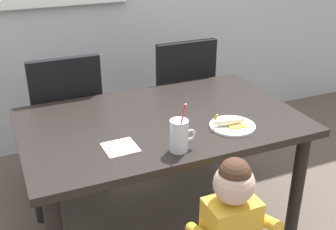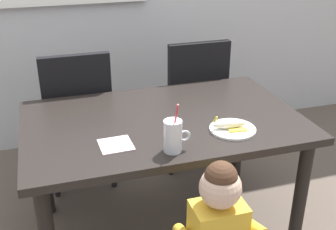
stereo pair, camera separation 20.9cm
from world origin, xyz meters
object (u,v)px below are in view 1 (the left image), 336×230
Objects in this scene: snack_plate at (232,126)px; peeled_banana at (230,121)px; dining_chair_right at (179,96)px; dining_chair_left at (66,117)px; toddler_standing at (231,224)px; paper_napkin at (120,147)px; dining_table at (162,135)px; milk_cup at (179,137)px.

peeled_banana is (-0.01, 0.01, 0.03)m from snack_plate.
dining_chair_right reaches higher than snack_plate.
dining_chair_left is 4.17× the size of snack_plate.
paper_napkin is (-0.33, 0.45, 0.21)m from toddler_standing.
paper_napkin is at bearing 126.25° from toddler_standing.
dining_table is 0.38m from peeled_banana.
snack_plate is (0.34, 0.11, -0.06)m from milk_cup.
dining_table is 5.85× the size of milk_cup.
snack_plate is 0.58m from paper_napkin.
dining_chair_right is 1.37m from toddler_standing.
snack_plate is at bearing -24.47° from peeled_banana.
dining_table is 0.37m from paper_napkin.
peeled_banana is at bearing 18.49° from milk_cup.
dining_table is 6.27× the size of snack_plate.
dining_chair_left is 1.15× the size of toddler_standing.
dining_table is at bearing 35.76° from paper_napkin.
dining_chair_left is 1.11m from peeled_banana.
dining_chair_right is at bearing 51.26° from paper_napkin.
dining_chair_left is 1.00× the size of dining_chair_right.
dining_table is 0.67m from toddler_standing.
snack_plate reaches higher than dining_table.
milk_cup reaches higher than toddler_standing.
dining_table is 1.50× the size of dining_chair_right.
dining_chair_right is 6.40× the size of paper_napkin.
dining_table is 0.38m from snack_plate.
toddler_standing is 0.55m from peeled_banana.
dining_chair_right is 0.92m from snack_plate.
paper_napkin is at bearing 151.64° from milk_cup.
toddler_standing is 0.54m from snack_plate.
snack_plate reaches higher than paper_napkin.
dining_chair_right is at bearing -177.57° from dining_chair_left.
dining_chair_left is 0.80m from dining_chair_right.
paper_napkin reaches higher than dining_table.
dining_table is 9.62× the size of paper_napkin.
milk_cup is 1.64× the size of paper_napkin.
milk_cup is 0.35m from peeled_banana.
toddler_standing is (0.04, -0.66, -0.11)m from dining_table.
dining_table is 1.50× the size of dining_chair_left.
milk_cup is at bearing -99.16° from dining_table.
toddler_standing is at bearing -73.93° from milk_cup.
dining_table is at bearing 58.34° from dining_chair_right.
peeled_banana is (-0.13, -0.89, 0.22)m from dining_chair_right.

